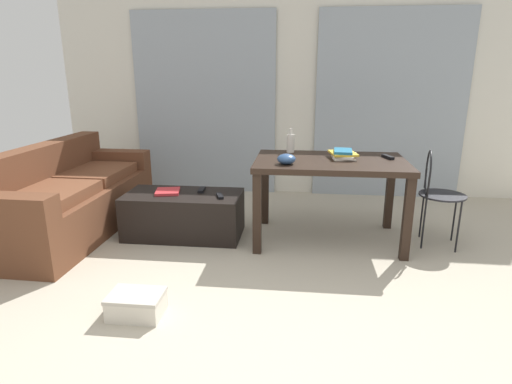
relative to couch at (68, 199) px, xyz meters
name	(u,v)px	position (x,y,z in m)	size (l,w,h in m)	color
ground_plane	(287,257)	(2.10, -0.37, -0.32)	(7.83, 7.83, 0.00)	#B2A893
wall_back	(296,91)	(2.10, 1.66, 0.93)	(5.80, 0.10, 2.51)	silver
curtains	(295,105)	(2.10, 1.58, 0.77)	(3.96, 0.03, 2.18)	#99A3AD
couch	(68,199)	(0.00, 0.00, 0.00)	(0.84, 2.00, 0.82)	brown
coffee_table	(184,215)	(1.12, 0.02, -0.12)	(1.07, 0.54, 0.41)	black
craft_table	(330,171)	(2.45, 0.06, 0.32)	(1.31, 0.84, 0.75)	black
wire_chair	(435,187)	(3.35, 0.06, 0.21)	(0.39, 0.41, 0.85)	black
bottle_near	(291,143)	(2.08, 0.37, 0.51)	(0.07, 0.07, 0.23)	beige
bowl	(286,159)	(2.07, -0.17, 0.47)	(0.15, 0.15, 0.09)	#2D4C7A
book_stack	(344,154)	(2.56, 0.13, 0.46)	(0.26, 0.31, 0.08)	silver
tv_remote_on_table	(388,157)	(2.95, 0.17, 0.44)	(0.04, 0.16, 0.03)	black
tv_remote_primary	(220,196)	(1.48, -0.05, 0.09)	(0.05, 0.16, 0.02)	black
tv_remote_secondary	(202,190)	(1.27, 0.12, 0.10)	(0.05, 0.16, 0.02)	black
magazine	(168,191)	(0.97, 0.03, 0.10)	(0.21, 0.23, 0.02)	red
shoebox	(137,304)	(1.19, -1.34, -0.25)	(0.34, 0.24, 0.15)	beige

